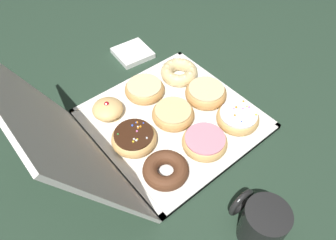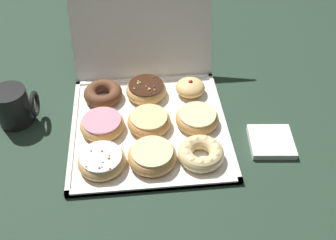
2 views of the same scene
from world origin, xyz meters
name	(u,v)px [view 1 (image 1 of 2)]	position (x,y,z in m)	size (l,w,h in m)	color
ground_plane	(173,121)	(0.00, 0.00, 0.00)	(3.00, 3.00, 0.00)	#233828
donut_box	(173,120)	(0.00, 0.00, 0.01)	(0.41, 0.41, 0.01)	white
box_lid_open	(60,132)	(0.00, 0.29, 0.19)	(0.41, 0.41, 0.01)	white
sprinkle_donut_0	(238,118)	(-0.12, -0.13, 0.03)	(0.12, 0.12, 0.04)	tan
glazed_ring_donut_1	(206,93)	(0.00, -0.12, 0.03)	(0.12, 0.12, 0.04)	tan
cruller_donut_2	(179,72)	(0.12, -0.13, 0.03)	(0.11, 0.11, 0.04)	#EACC8C
pink_frosted_donut_3	(204,142)	(-0.12, 0.00, 0.03)	(0.12, 0.12, 0.04)	tan
glazed_ring_donut_4	(172,115)	(0.00, 0.00, 0.03)	(0.12, 0.12, 0.04)	tan
glazed_ring_donut_5	(143,90)	(0.13, 0.00, 0.03)	(0.12, 0.12, 0.03)	tan
chocolate_cake_ring_donut_6	(166,170)	(-0.12, 0.13, 0.03)	(0.11, 0.11, 0.04)	#59331E
sprinkle_donut_7	(133,137)	(0.00, 0.13, 0.03)	(0.12, 0.12, 0.04)	tan
jelly_filled_donut_8	(108,109)	(0.13, 0.13, 0.03)	(0.09, 0.09, 0.05)	#E5B770
coffee_mug	(262,223)	(-0.36, 0.07, 0.05)	(0.11, 0.09, 0.10)	black
napkin_stack	(133,53)	(0.31, -0.09, 0.01)	(0.11, 0.11, 0.02)	white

